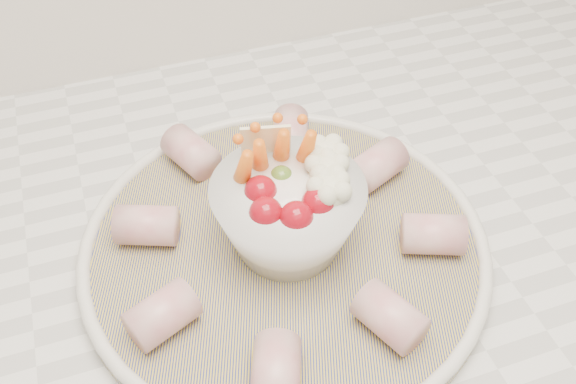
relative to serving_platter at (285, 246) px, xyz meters
name	(u,v)px	position (x,y,z in m)	size (l,w,h in m)	color
serving_platter	(285,246)	(0.00, 0.00, 0.00)	(0.46, 0.46, 0.02)	navy
veggie_bowl	(289,209)	(0.00, 0.00, 0.04)	(0.13, 0.13, 0.11)	white
cured_meat_rolls	(283,230)	(0.00, 0.00, 0.02)	(0.30, 0.31, 0.04)	#B9545F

